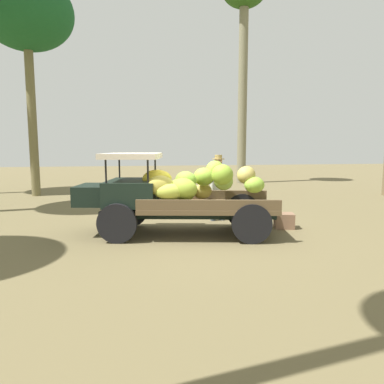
% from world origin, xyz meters
% --- Properties ---
extents(ground_plane, '(60.00, 60.00, 0.00)m').
position_xyz_m(ground_plane, '(0.00, 0.00, 0.00)').
color(ground_plane, brown).
extents(truck, '(4.63, 2.40, 1.86)m').
position_xyz_m(truck, '(0.34, 0.10, 0.95)').
color(truck, black).
rests_on(truck, ground).
extents(farmer, '(0.53, 0.47, 1.79)m').
position_xyz_m(farmer, '(-1.09, -1.20, 1.02)').
color(farmer, '#39434D').
rests_on(farmer, ground).
extents(wooden_crate, '(0.56, 0.52, 0.37)m').
position_xyz_m(wooden_crate, '(-2.48, -0.03, 0.18)').
color(wooden_crate, '#856147').
rests_on(wooden_crate, ground).
extents(forest_tree_0, '(3.59, 3.59, 8.62)m').
position_xyz_m(forest_tree_0, '(5.12, -7.29, 7.10)').
color(forest_tree_0, brown).
rests_on(forest_tree_0, ground).
extents(forest_tree_1, '(2.40, 2.40, 11.19)m').
position_xyz_m(forest_tree_1, '(-4.81, -10.87, 9.31)').
color(forest_tree_1, '#7B7559').
rests_on(forest_tree_1, ground).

